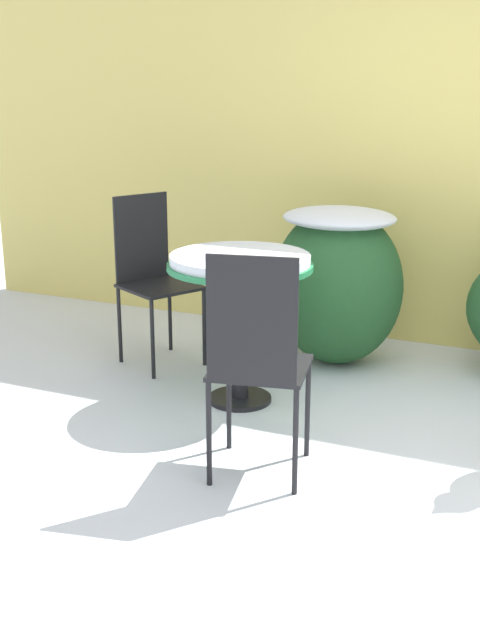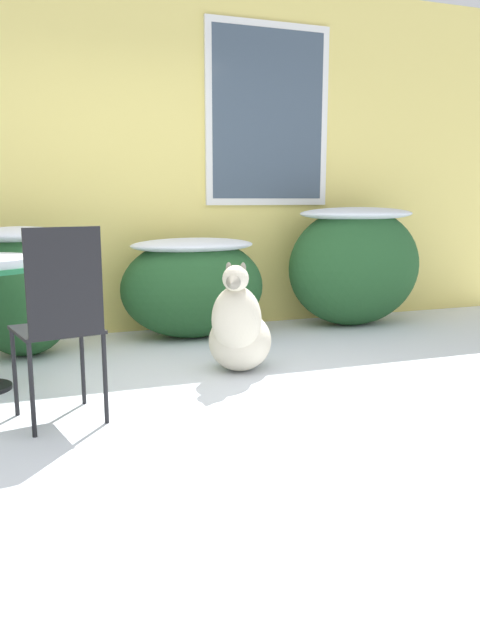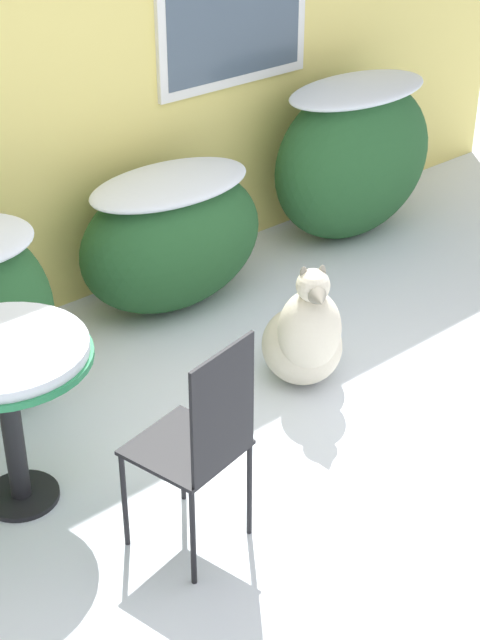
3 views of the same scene
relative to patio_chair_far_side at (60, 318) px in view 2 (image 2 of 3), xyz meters
name	(u,v)px [view 2 (image 2 of 3)]	position (x,y,z in m)	size (l,w,h in m)	color
ground_plane	(203,404)	(0.77, 0.05, -0.57)	(16.00, 16.00, 0.00)	silver
house_wall	(134,154)	(0.85, 2.25, 0.98)	(8.00, 0.10, 3.05)	#E5D16B
shrub_left	(22,287)	(-0.15, 1.63, -0.05)	(0.81, 0.71, 0.97)	#235128
shrub_middle	(193,284)	(1.23, 1.79, -0.11)	(1.24, 0.72, 0.85)	#235128
shrub_right	(355,263)	(2.79, 1.78, 0.01)	(1.33, 0.70, 1.10)	#235128
patio_chair_far_side	(60,318)	(0.00, 0.00, 0.00)	(0.49, 0.49, 1.04)	black
dog	(239,331)	(1.21, 0.63, -0.29)	(0.61, 0.64, 0.77)	beige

